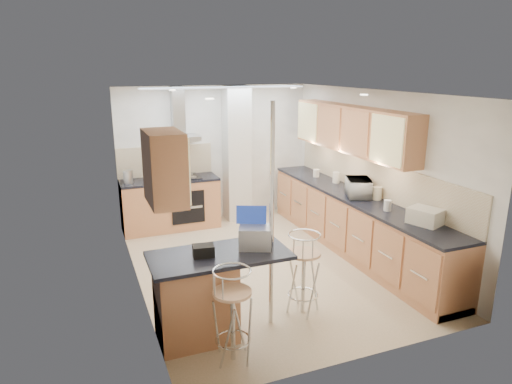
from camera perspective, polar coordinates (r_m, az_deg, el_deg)
name	(u,v)px	position (r m, az deg, el deg)	size (l,w,h in m)	color
ground	(265,265)	(6.81, 1.08, -9.13)	(4.80, 4.80, 0.00)	tan
room_shell	(276,156)	(6.79, 2.45, 4.48)	(3.64, 4.84, 2.51)	beige
right_counter	(353,223)	(7.31, 12.04, -3.84)	(0.63, 4.40, 0.92)	#C2774D
back_counter	(170,204)	(8.29, -10.64, -1.44)	(1.70, 0.63, 0.92)	#C2774D
peninsula	(220,294)	(5.03, -4.50, -12.56)	(1.47, 0.72, 0.94)	#C2774D
microwave	(359,188)	(7.06, 12.70, 0.52)	(0.50, 0.34, 0.28)	silver
laptop	(255,237)	(4.92, -0.09, -5.68)	(0.35, 0.26, 0.24)	#989B9F
bag	(203,251)	(4.77, -6.59, -7.30)	(0.22, 0.16, 0.12)	black
bar_stool_near	(233,315)	(4.61, -2.95, -15.13)	(0.40, 0.40, 0.98)	tan
bar_stool_end	(303,273)	(5.44, 5.95, -10.06)	(0.41, 0.41, 1.00)	tan
jar_a	(336,177)	(7.84, 10.00, 1.80)	(0.12, 0.12, 0.18)	silver
jar_b	(316,173)	(8.22, 7.54, 2.36)	(0.11, 0.11, 0.14)	silver
jar_c	(377,193)	(6.99, 14.90, -0.14)	(0.14, 0.14, 0.19)	#BFB799
jar_d	(387,205)	(6.49, 16.11, -1.63)	(0.10, 0.10, 0.15)	silver
bread_bin	(425,216)	(6.10, 20.41, -2.85)	(0.30, 0.38, 0.20)	silver
kettle	(128,177)	(8.00, -15.69, 1.86)	(0.16, 0.16, 0.22)	#AAADAF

